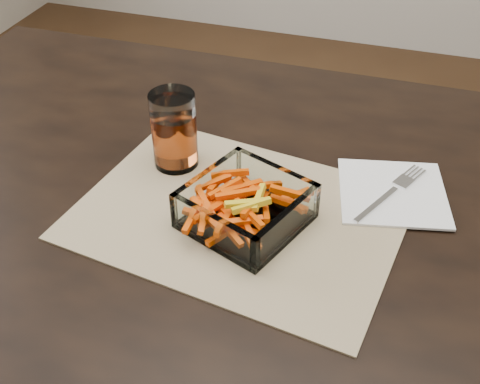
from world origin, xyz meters
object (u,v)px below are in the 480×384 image
object	(u,v)px
glass_bowl	(246,209)
tumbler	(174,133)
dining_table	(313,260)
fork	(392,191)

from	to	relation	value
glass_bowl	tumbler	bearing A→B (deg)	145.16
glass_bowl	tumbler	size ratio (longest dim) A/B	1.56
dining_table	tumbler	distance (m)	0.29
dining_table	glass_bowl	size ratio (longest dim) A/B	8.38
dining_table	fork	size ratio (longest dim) A/B	9.78
glass_bowl	fork	distance (m)	0.23
dining_table	tumbler	bearing A→B (deg)	166.44
tumbler	fork	distance (m)	0.34
dining_table	fork	world-z (taller)	fork
glass_bowl	fork	world-z (taller)	glass_bowl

